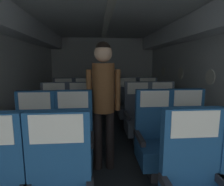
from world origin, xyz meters
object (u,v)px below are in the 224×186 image
(seat_d_left_window, at_px, (64,107))
(seat_b_right_window, at_px, (155,141))
(seat_b_left_aisle, at_px, (74,144))
(seat_c_left_aisle, at_px, (81,120))
(seat_c_right_aisle, at_px, (163,118))
(seat_b_right_aisle, at_px, (189,140))
(flight_attendant, at_px, (104,93))
(seat_d_right_window, at_px, (128,105))
(seat_c_left_window, at_px, (54,120))
(seat_d_left_aisle, at_px, (84,106))
(seat_d_right_aisle, at_px, (148,105))
(seat_c_right_window, at_px, (138,118))
(seat_b_left_window, at_px, (35,146))

(seat_d_left_window, bearing_deg, seat_b_right_window, -53.11)
(seat_b_left_aisle, bearing_deg, seat_c_left_aisle, 89.77)
(seat_c_right_aisle, bearing_deg, seat_b_right_aisle, -90.63)
(seat_c_left_aisle, distance_m, flight_attendant, 0.99)
(seat_c_right_aisle, relative_size, flight_attendant, 0.65)
(flight_attendant, bearing_deg, seat_d_right_window, 49.36)
(seat_b_right_window, distance_m, seat_d_right_window, 1.93)
(seat_b_left_aisle, xyz_separation_m, seat_c_left_window, (-0.43, 0.95, 0.00))
(seat_d_left_aisle, relative_size, seat_d_right_window, 1.00)
(seat_b_left_aisle, xyz_separation_m, seat_d_right_aisle, (1.43, 1.90, 0.00))
(seat_b_right_aisle, xyz_separation_m, flight_attendant, (-1.05, 0.22, 0.57))
(seat_b_right_aisle, relative_size, seat_b_right_window, 1.00)
(seat_b_right_aisle, xyz_separation_m, seat_c_right_window, (-0.43, 0.93, 0.00))
(seat_b_right_window, distance_m, seat_d_left_window, 2.38)
(seat_d_left_aisle, relative_size, seat_d_right_aisle, 1.00)
(seat_b_left_window, bearing_deg, seat_b_right_aisle, 0.63)
(seat_b_right_aisle, relative_size, seat_d_left_window, 1.00)
(seat_b_right_aisle, height_order, seat_c_right_aisle, same)
(seat_d_left_aisle, distance_m, seat_d_right_window, 0.98)
(seat_b_right_window, xyz_separation_m, flight_attendant, (-0.62, 0.24, 0.57))
(seat_b_left_window, distance_m, seat_c_left_aisle, 1.06)
(seat_b_right_aisle, xyz_separation_m, seat_d_right_aisle, (0.02, 1.90, 0.00))
(seat_b_left_aisle, relative_size, seat_b_right_aisle, 1.00)
(seat_b_right_aisle, xyz_separation_m, seat_c_left_aisle, (-1.41, 0.95, 0.00))
(flight_attendant, bearing_deg, seat_b_right_aisle, -32.71)
(seat_b_left_window, bearing_deg, seat_c_right_aisle, 27.38)
(seat_d_left_aisle, bearing_deg, flight_attendant, -77.70)
(seat_d_right_aisle, bearing_deg, seat_d_left_aisle, 179.86)
(seat_b_left_window, distance_m, seat_d_right_aisle, 2.68)
(seat_b_right_aisle, xyz_separation_m, seat_d_right_window, (-0.44, 1.91, 0.00))
(seat_b_right_window, xyz_separation_m, seat_d_right_aisle, (0.45, 1.92, 0.00))
(seat_b_left_window, xyz_separation_m, seat_d_right_aisle, (1.87, 1.92, 0.00))
(seat_c_right_aisle, height_order, seat_d_left_aisle, same)
(seat_d_right_window, bearing_deg, seat_c_right_aisle, -65.06)
(seat_b_right_window, relative_size, seat_c_left_window, 1.00)
(seat_c_right_window, xyz_separation_m, seat_d_right_window, (-0.01, 0.98, 0.00))
(seat_b_right_aisle, height_order, seat_c_left_window, same)
(seat_c_right_aisle, relative_size, seat_d_left_window, 1.00)
(seat_d_left_aisle, bearing_deg, seat_b_right_aisle, -53.36)
(seat_d_left_window, bearing_deg, seat_d_right_window, 0.79)
(seat_d_left_aisle, height_order, seat_d_right_aisle, same)
(seat_d_right_window, distance_m, flight_attendant, 1.89)
(seat_b_left_aisle, distance_m, seat_d_left_aisle, 1.90)
(seat_d_right_aisle, bearing_deg, seat_b_right_aisle, -90.49)
(seat_b_left_aisle, bearing_deg, seat_b_right_aisle, -0.10)
(seat_c_left_window, xyz_separation_m, seat_c_right_window, (1.42, -0.02, 0.00))
(seat_d_right_aisle, bearing_deg, seat_c_right_window, -114.74)
(seat_d_left_window, bearing_deg, seat_c_right_window, -33.87)
(seat_c_left_window, bearing_deg, seat_b_left_aisle, -65.40)
(seat_d_right_window, xyz_separation_m, flight_attendant, (-0.61, -1.69, 0.57))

